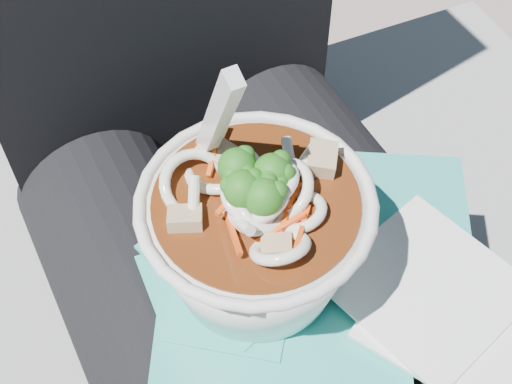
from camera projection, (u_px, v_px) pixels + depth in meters
name	position (u px, v px, depth m)	size (l,w,h in m)	color
stone_ledge	(227.00, 335.00, 0.95)	(1.00, 0.50, 0.43)	gray
lap	(290.00, 327.00, 0.64)	(0.36, 0.48, 0.16)	black
person_body	(243.00, 233.00, 0.66)	(0.34, 0.94, 0.98)	black
plastic_bag	(289.00, 299.00, 0.56)	(0.36, 0.31, 0.01)	teal
napkins	(445.00, 303.00, 0.55)	(0.17, 0.19, 0.01)	white
udon_bowl	(256.00, 229.00, 0.52)	(0.17, 0.17, 0.21)	white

